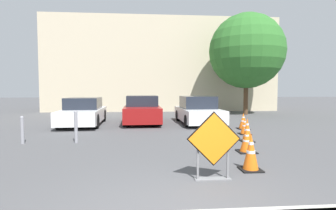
# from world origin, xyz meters

# --- Properties ---
(ground_plane) EXTENTS (96.00, 96.00, 0.00)m
(ground_plane) POSITION_xyz_m (0.00, 10.00, 0.00)
(ground_plane) COLOR #4C4C4F
(road_closed_sign) EXTENTS (1.08, 0.20, 1.37)m
(road_closed_sign) POSITION_xyz_m (0.87, 1.63, 0.72)
(road_closed_sign) COLOR black
(road_closed_sign) RESTS_ON ground_plane
(traffic_cone_nearest) EXTENTS (0.46, 0.46, 0.82)m
(traffic_cone_nearest) POSITION_xyz_m (1.86, 2.19, 0.40)
(traffic_cone_nearest) COLOR black
(traffic_cone_nearest) RESTS_ON ground_plane
(traffic_cone_second) EXTENTS (0.51, 0.51, 0.66)m
(traffic_cone_second) POSITION_xyz_m (2.41, 3.83, 0.32)
(traffic_cone_second) COLOR black
(traffic_cone_second) RESTS_ON ground_plane
(traffic_cone_third) EXTENTS (0.44, 0.44, 0.82)m
(traffic_cone_third) POSITION_xyz_m (3.02, 5.33, 0.40)
(traffic_cone_third) COLOR black
(traffic_cone_third) RESTS_ON ground_plane
(traffic_cone_fourth) EXTENTS (0.45, 0.45, 0.69)m
(traffic_cone_fourth) POSITION_xyz_m (3.49, 6.78, 0.33)
(traffic_cone_fourth) COLOR black
(traffic_cone_fourth) RESTS_ON ground_plane
(traffic_cone_fifth) EXTENTS (0.52, 0.52, 0.73)m
(traffic_cone_fifth) POSITION_xyz_m (3.95, 8.15, 0.36)
(traffic_cone_fifth) COLOR black
(traffic_cone_fifth) RESTS_ON ground_plane
(parked_car_nearest) EXTENTS (2.00, 4.47, 1.39)m
(parked_car_nearest) POSITION_xyz_m (-3.64, 10.20, 0.65)
(parked_car_nearest) COLOR white
(parked_car_nearest) RESTS_ON ground_plane
(parked_car_second) EXTENTS (1.99, 4.42, 1.47)m
(parked_car_second) POSITION_xyz_m (-0.68, 10.82, 0.68)
(parked_car_second) COLOR maroon
(parked_car_second) RESTS_ON ground_plane
(parked_car_third) EXTENTS (2.05, 4.34, 1.44)m
(parked_car_third) POSITION_xyz_m (2.28, 10.30, 0.65)
(parked_car_third) COLOR white
(parked_car_third) RESTS_ON ground_plane
(bollard_nearest) EXTENTS (0.12, 0.12, 1.10)m
(bollard_nearest) POSITION_xyz_m (-2.82, 5.58, 0.58)
(bollard_nearest) COLOR gray
(bollard_nearest) RESTS_ON ground_plane
(bollard_second) EXTENTS (0.12, 0.12, 0.93)m
(bollard_second) POSITION_xyz_m (-4.55, 5.58, 0.49)
(bollard_second) COLOR gray
(bollard_second) RESTS_ON ground_plane
(building_facade_backdrop) EXTENTS (19.32, 5.00, 7.76)m
(building_facade_backdrop) POSITION_xyz_m (0.89, 20.27, 3.88)
(building_facade_backdrop) COLOR beige
(building_facade_backdrop) RESTS_ON ground_plane
(street_tree_behind_lot) EXTENTS (5.31, 5.31, 7.19)m
(street_tree_behind_lot) POSITION_xyz_m (6.68, 14.90, 4.53)
(street_tree_behind_lot) COLOR #513823
(street_tree_behind_lot) RESTS_ON ground_plane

